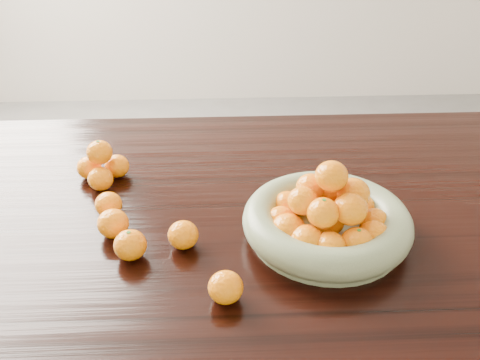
{
  "coord_description": "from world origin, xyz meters",
  "views": [
    {
      "loc": [
        -0.04,
        -1.02,
        1.43
      ],
      "look_at": [
        0.01,
        -0.02,
        0.83
      ],
      "focal_mm": 40.0,
      "sensor_mm": 36.0,
      "label": 1
    }
  ],
  "objects_px": {
    "dining_table": "(237,237)",
    "loose_orange_0": "(130,245)",
    "fruit_bowl": "(327,219)",
    "orange_pyramid": "(102,166)"
  },
  "relations": [
    {
      "from": "dining_table",
      "to": "orange_pyramid",
      "type": "relative_size",
      "value": 15.59
    },
    {
      "from": "fruit_bowl",
      "to": "loose_orange_0",
      "type": "height_order",
      "value": "fruit_bowl"
    },
    {
      "from": "dining_table",
      "to": "fruit_bowl",
      "type": "bearing_deg",
      "value": -35.21
    },
    {
      "from": "dining_table",
      "to": "orange_pyramid",
      "type": "bearing_deg",
      "value": 158.59
    },
    {
      "from": "dining_table",
      "to": "loose_orange_0",
      "type": "height_order",
      "value": "loose_orange_0"
    },
    {
      "from": "dining_table",
      "to": "orange_pyramid",
      "type": "distance_m",
      "value": 0.37
    },
    {
      "from": "orange_pyramid",
      "to": "dining_table",
      "type": "bearing_deg",
      "value": -21.41
    },
    {
      "from": "fruit_bowl",
      "to": "loose_orange_0",
      "type": "xyz_separation_m",
      "value": [
        -0.4,
        -0.05,
        -0.02
      ]
    },
    {
      "from": "orange_pyramid",
      "to": "fruit_bowl",
      "type": "bearing_deg",
      "value": -26.79
    },
    {
      "from": "orange_pyramid",
      "to": "loose_orange_0",
      "type": "relative_size",
      "value": 1.96
    }
  ]
}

